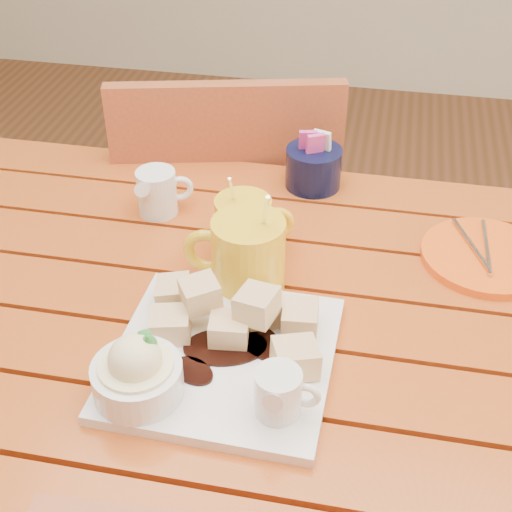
% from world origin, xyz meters
% --- Properties ---
extents(table, '(1.20, 0.79, 0.75)m').
position_xyz_m(table, '(0.00, 0.00, 0.64)').
color(table, '#963D13').
rests_on(table, ground).
extents(dessert_plate, '(0.27, 0.27, 0.11)m').
position_xyz_m(dessert_plate, '(-0.02, -0.12, 0.78)').
color(dessert_plate, white).
rests_on(dessert_plate, table).
extents(coffee_mug_left, '(0.14, 0.10, 0.17)m').
position_xyz_m(coffee_mug_left, '(-0.01, 0.04, 0.81)').
color(coffee_mug_left, yellow).
rests_on(coffee_mug_left, table).
extents(coffee_mug_right, '(0.12, 0.08, 0.14)m').
position_xyz_m(coffee_mug_right, '(-0.03, 0.13, 0.80)').
color(coffee_mug_right, yellow).
rests_on(coffee_mug_right, table).
extents(cream_pitcher, '(0.09, 0.08, 0.08)m').
position_xyz_m(cream_pitcher, '(-0.19, 0.21, 0.79)').
color(cream_pitcher, white).
rests_on(cream_pitcher, table).
extents(sugar_caddy, '(0.10, 0.10, 0.10)m').
position_xyz_m(sugar_caddy, '(0.05, 0.34, 0.79)').
color(sugar_caddy, black).
rests_on(sugar_caddy, table).
extents(orange_saucer, '(0.19, 0.19, 0.02)m').
position_xyz_m(orange_saucer, '(0.33, 0.18, 0.76)').
color(orange_saucer, '#F95D15').
rests_on(orange_saucer, table).
extents(chair_far, '(0.51, 0.51, 0.90)m').
position_xyz_m(chair_far, '(-0.15, 0.51, 0.50)').
color(chair_far, brown).
rests_on(chair_far, ground).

